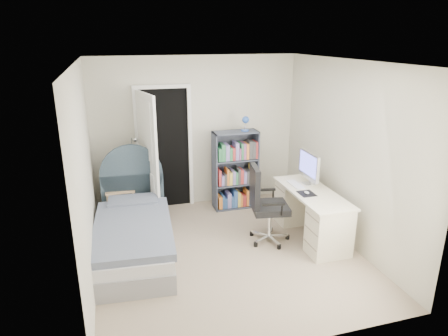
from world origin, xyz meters
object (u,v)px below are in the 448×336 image
object	(u,v)px
floor_lamp	(136,184)
desk	(311,212)
bed	(134,232)
nightstand	(119,195)
office_chair	(264,201)
bookcase	(236,172)

from	to	relation	value
floor_lamp	desk	size ratio (longest dim) A/B	0.89
bed	floor_lamp	bearing A→B (deg)	83.48
nightstand	desk	world-z (taller)	desk
floor_lamp	nightstand	bearing A→B (deg)	-152.09
bed	nightstand	bearing A→B (deg)	96.99
bed	office_chair	size ratio (longest dim) A/B	1.90
bed	desk	bearing A→B (deg)	-6.24
nightstand	office_chair	bearing A→B (deg)	-33.62
bed	desk	distance (m)	2.49
bed	bookcase	size ratio (longest dim) A/B	1.35
floor_lamp	bookcase	world-z (taller)	bookcase
nightstand	floor_lamp	xyz separation A→B (m)	(0.27, 0.14, 0.11)
nightstand	bookcase	distance (m)	1.92
bed	desk	xyz separation A→B (m)	(2.48, -0.27, 0.10)
office_chair	nightstand	bearing A→B (deg)	146.38
nightstand	floor_lamp	world-z (taller)	floor_lamp
bookcase	office_chair	size ratio (longest dim) A/B	1.41
bed	bookcase	xyz separation A→B (m)	(1.78, 1.05, 0.34)
nightstand	office_chair	xyz separation A→B (m)	(1.91, -1.27, 0.19)
desk	office_chair	distance (m)	0.74
nightstand	desk	bearing A→B (deg)	-27.24
bookcase	office_chair	bearing A→B (deg)	-89.99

